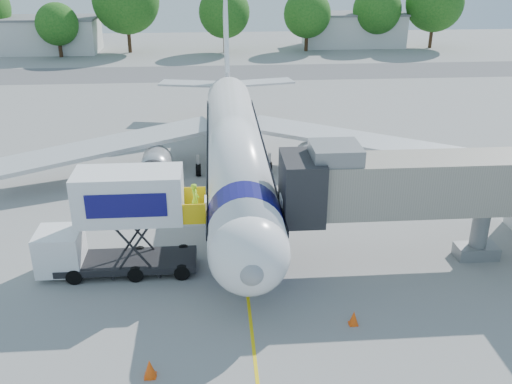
{
  "coord_description": "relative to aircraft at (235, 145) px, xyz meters",
  "views": [
    {
      "loc": [
        -1.37,
        -32.83,
        15.52
      ],
      "look_at": [
        0.79,
        -4.64,
        3.2
      ],
      "focal_mm": 40.0,
      "sensor_mm": 36.0,
      "label": 1
    }
  ],
  "objects": [
    {
      "name": "ground",
      "position": [
        0.0,
        -4.12,
        -2.95
      ],
      "size": [
        160.0,
        160.0,
        0.0
      ],
      "primitive_type": "plane",
      "color": "gray",
      "rests_on": "ground"
    },
    {
      "name": "guidance_line",
      "position": [
        0.0,
        -4.12,
        -2.94
      ],
      "size": [
        0.15,
        70.0,
        0.01
      ],
      "primitive_type": "cube",
      "color": "yellow",
      "rests_on": "ground"
    },
    {
      "name": "taxiway_strip",
      "position": [
        0.0,
        37.88,
        -2.94
      ],
      "size": [
        120.0,
        10.0,
        0.01
      ],
      "primitive_type": "cube",
      "color": "#59595B",
      "rests_on": "ground"
    },
    {
      "name": "aircraft",
      "position": [
        0.0,
        0.0,
        0.0
      ],
      "size": [
        34.17,
        37.73,
        11.35
      ],
      "color": "white",
      "rests_on": "ground"
    },
    {
      "name": "jet_bridge",
      "position": [
        7.99,
        -11.12,
        1.39
      ],
      "size": [
        13.9,
        3.2,
        6.6
      ],
      "color": "gray",
      "rests_on": "ground"
    },
    {
      "name": "catering_hiloader",
      "position": [
        -6.27,
        -11.12,
        -0.19
      ],
      "size": [
        8.5,
        2.44,
        5.5
      ],
      "color": "black",
      "rests_on": "ground"
    },
    {
      "name": "safety_cone_a",
      "position": [
        4.54,
        -16.47,
        -2.62
      ],
      "size": [
        0.43,
        0.43,
        0.69
      ],
      "color": "#F6500C",
      "rests_on": "ground"
    },
    {
      "name": "safety_cone_b",
      "position": [
        -4.15,
        -19.15,
        -2.57
      ],
      "size": [
        0.5,
        0.5,
        0.8
      ],
      "color": "#F6500C",
      "rests_on": "ground"
    },
    {
      "name": "outbuilding_left",
      "position": [
        -28.0,
        55.88,
        -0.29
      ],
      "size": [
        18.4,
        8.4,
        5.3
      ],
      "color": "silver",
      "rests_on": "ground"
    },
    {
      "name": "outbuilding_right",
      "position": [
        22.0,
        57.88,
        -0.29
      ],
      "size": [
        16.4,
        7.4,
        5.3
      ],
      "color": "silver",
      "rests_on": "ground"
    },
    {
      "name": "tree_b",
      "position": [
        -23.83,
        51.23,
        1.82
      ],
      "size": [
        6.17,
        6.17,
        7.86
      ],
      "color": "#382314",
      "rests_on": "ground"
    },
    {
      "name": "tree_c",
      "position": [
        -14.02,
        54.42,
        4.84
      ],
      "size": [
        10.05,
        10.05,
        12.82
      ],
      "color": "#382314",
      "rests_on": "ground"
    },
    {
      "name": "tree_d",
      "position": [
        0.74,
        53.47,
        3.05
      ],
      "size": [
        7.76,
        7.76,
        9.89
      ],
      "color": "#382314",
      "rests_on": "ground"
    },
    {
      "name": "tree_e",
      "position": [
        13.51,
        53.61,
        2.69
      ],
      "size": [
        7.29,
        7.29,
        9.3
      ],
      "color": "#382314",
      "rests_on": "ground"
    },
    {
      "name": "tree_f",
      "position": [
        25.02,
        55.64,
        2.97
      ],
      "size": [
        7.65,
        7.65,
        9.76
      ],
      "color": "#382314",
      "rests_on": "ground"
    },
    {
      "name": "tree_g",
      "position": [
        34.12,
        55.16,
        4.08
      ],
      "size": [
        9.08,
        9.08,
        11.57
      ],
      "color": "#382314",
      "rests_on": "ground"
    }
  ]
}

